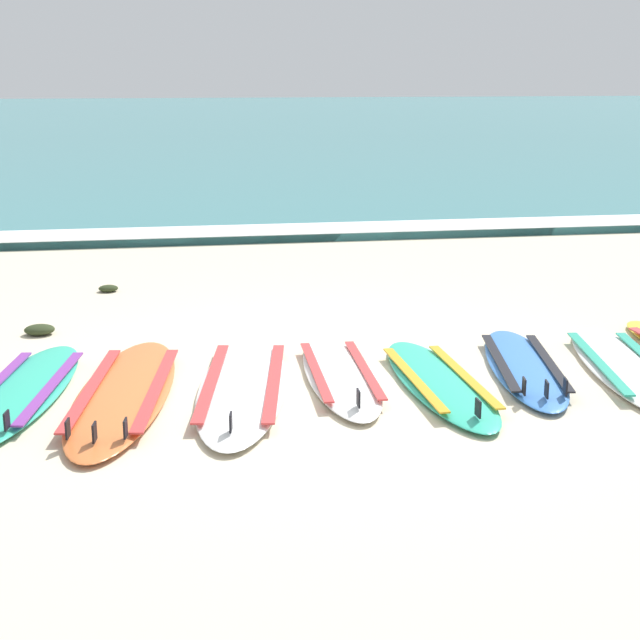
% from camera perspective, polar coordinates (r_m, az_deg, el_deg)
% --- Properties ---
extents(ground_plane, '(80.00, 80.00, 0.00)m').
position_cam_1_polar(ground_plane, '(6.87, -0.51, -3.42)').
color(ground_plane, beige).
extents(sea, '(80.00, 60.00, 0.10)m').
position_cam_1_polar(sea, '(41.95, -8.18, 11.83)').
color(sea, teal).
rests_on(sea, ground).
extents(wave_foam_strip, '(80.00, 0.88, 0.11)m').
position_cam_1_polar(wave_foam_strip, '(12.54, -4.68, 5.16)').
color(wave_foam_strip, white).
rests_on(wave_foam_strip, ground).
extents(surfboard_2, '(0.89, 2.23, 0.18)m').
position_cam_1_polar(surfboard_2, '(6.76, -17.44, -4.11)').
color(surfboard_2, '#2DB793').
rests_on(surfboard_2, ground).
extents(surfboard_3, '(0.95, 2.50, 0.18)m').
position_cam_1_polar(surfboard_3, '(6.57, -11.68, -4.29)').
color(surfboard_3, orange).
rests_on(surfboard_3, ground).
extents(surfboard_4, '(0.97, 2.46, 0.18)m').
position_cam_1_polar(surfboard_4, '(6.59, -4.65, -3.95)').
color(surfboard_4, white).
rests_on(surfboard_4, ground).
extents(surfboard_5, '(0.55, 1.96, 0.18)m').
position_cam_1_polar(surfboard_5, '(6.80, 1.22, -3.30)').
color(surfboard_5, white).
rests_on(surfboard_5, ground).
extents(surfboard_6, '(0.55, 2.04, 0.18)m').
position_cam_1_polar(surfboard_6, '(6.70, 7.14, -3.69)').
color(surfboard_6, '#2DB793').
rests_on(surfboard_6, ground).
extents(surfboard_7, '(0.85, 2.04, 0.18)m').
position_cam_1_polar(surfboard_7, '(7.14, 12.15, -2.75)').
color(surfboard_7, '#3875CC').
rests_on(surfboard_7, ground).
extents(surfboard_8, '(0.91, 2.24, 0.18)m').
position_cam_1_polar(surfboard_8, '(7.33, 17.81, -2.68)').
color(surfboard_8, white).
rests_on(surfboard_8, ground).
extents(seaweed_clump_near_shoreline, '(0.19, 0.16, 0.07)m').
position_cam_1_polar(seaweed_clump_near_shoreline, '(9.70, -12.60, 1.87)').
color(seaweed_clump_near_shoreline, '#2D381E').
rests_on(seaweed_clump_near_shoreline, ground).
extents(seaweed_clump_mid_sand, '(0.25, 0.20, 0.09)m').
position_cam_1_polar(seaweed_clump_mid_sand, '(8.27, -16.49, -0.56)').
color(seaweed_clump_mid_sand, '#2D381E').
rests_on(seaweed_clump_mid_sand, ground).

